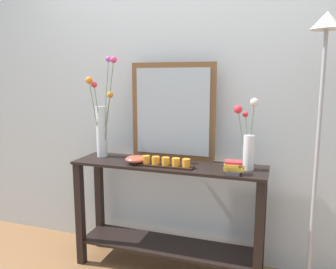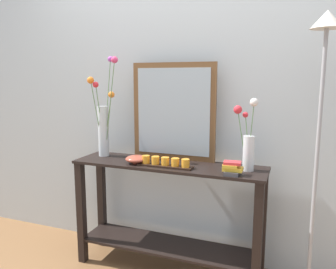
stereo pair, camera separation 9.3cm
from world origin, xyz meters
name	(u,v)px [view 2 (the right image)]	position (x,y,z in m)	size (l,w,h in m)	color
ground_plane	(168,269)	(0.00, 0.00, -0.01)	(7.00, 6.00, 0.02)	brown
wall_back	(182,88)	(0.00, 0.30, 1.35)	(6.40, 0.08, 2.70)	#B2BCC1
console_table	(168,207)	(0.00, 0.00, 0.49)	(1.40, 0.37, 0.82)	black
mirror_leaning	(173,112)	(-0.01, 0.15, 1.18)	(0.65, 0.03, 0.72)	brown
tall_vase_left	(104,122)	(-0.56, 0.05, 1.09)	(0.25, 0.22, 0.78)	silver
vase_right	(248,143)	(0.56, 0.02, 1.00)	(0.16, 0.11, 0.48)	silver
candle_tray	(165,163)	(0.01, -0.09, 0.85)	(0.39, 0.09, 0.07)	black
decorative_bowl	(136,159)	(-0.22, -0.07, 0.85)	(0.16, 0.16, 0.06)	#B24C38
book_stack	(232,168)	(0.48, -0.12, 0.86)	(0.13, 0.10, 0.09)	#424247
floor_lamp	(320,115)	(0.97, -0.06, 1.22)	(0.24, 0.24, 1.80)	#9E9EA3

